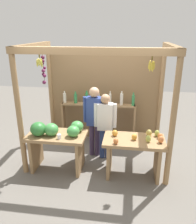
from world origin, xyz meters
name	(u,v)px	position (x,y,z in m)	size (l,w,h in m)	color
ground_plane	(99,154)	(0.00, 0.00, 0.00)	(12.00, 12.00, 0.00)	slate
market_stall	(101,90)	(0.00, 0.40, 1.41)	(2.85, 1.85, 2.43)	#99754C
fruit_counter_left	(57,138)	(-0.75, -0.66, 0.69)	(1.15, 0.67, 1.04)	#99754C
fruit_counter_right	(134,149)	(0.77, -0.65, 0.56)	(1.15, 0.64, 0.90)	#99754C
bottle_shelf_unit	(98,112)	(-0.11, 0.65, 0.80)	(1.83, 0.22, 1.34)	#99754C
vendor_man	(94,116)	(-0.10, -0.02, 0.94)	(0.48, 0.21, 1.58)	#423353
vendor_woman	(105,121)	(0.14, -0.10, 0.86)	(0.48, 0.20, 1.46)	navy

